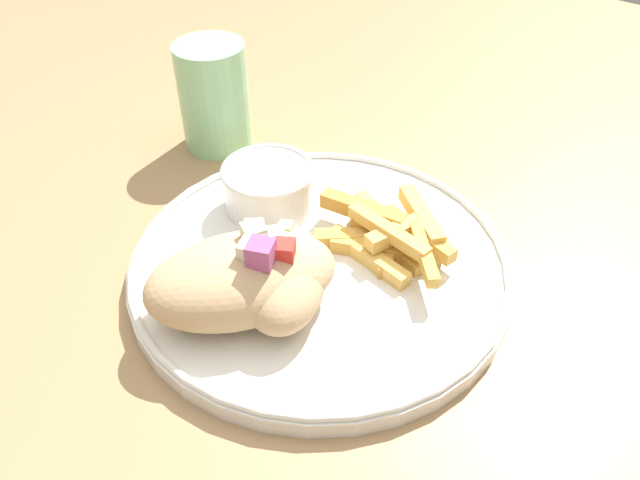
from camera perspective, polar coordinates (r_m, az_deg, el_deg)
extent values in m
cube|color=#9E7A51|center=(0.52, -3.98, -3.37)|extent=(1.52, 1.52, 0.04)
cylinder|color=#9E7A51|center=(1.54, -6.67, 11.54)|extent=(0.06, 0.06, 0.74)
cylinder|color=white|center=(0.49, 0.00, -2.37)|extent=(0.30, 0.30, 0.01)
torus|color=white|center=(0.49, 0.00, -1.60)|extent=(0.29, 0.29, 0.01)
ellipsoid|color=tan|center=(0.44, -3.46, -3.29)|extent=(0.12, 0.11, 0.05)
cube|color=white|center=(0.43, -5.54, 0.04)|extent=(0.01, 0.01, 0.01)
cube|color=silver|center=(0.44, -3.73, -0.18)|extent=(0.01, 0.01, 0.01)
cube|color=#B7D693|center=(0.45, -3.15, 0.98)|extent=(0.01, 0.01, 0.01)
cube|color=#A34C84|center=(0.44, -2.33, -0.83)|extent=(0.01, 0.01, 0.01)
ellipsoid|color=tan|center=(0.44, -7.20, -3.53)|extent=(0.16, 0.15, 0.05)
cube|color=white|center=(0.43, -4.20, 0.09)|extent=(0.02, 0.02, 0.01)
cube|color=#B7D693|center=(0.43, -6.05, 0.48)|extent=(0.02, 0.02, 0.02)
cube|color=red|center=(0.42, -3.32, -1.05)|extent=(0.02, 0.02, 0.01)
cube|color=#A34C84|center=(0.41, -5.42, -1.20)|extent=(0.02, 0.02, 0.02)
cube|color=silver|center=(0.43, -5.98, 0.16)|extent=(0.02, 0.02, 0.01)
cube|color=white|center=(0.44, -6.04, 0.75)|extent=(0.02, 0.02, 0.01)
cube|color=silver|center=(0.42, -6.41, -1.02)|extent=(0.02, 0.02, 0.01)
cube|color=gold|center=(0.49, 5.60, -0.97)|extent=(0.04, 0.08, 0.01)
cube|color=gold|center=(0.52, 6.52, 1.30)|extent=(0.03, 0.08, 0.01)
cube|color=gold|center=(0.50, 6.06, -0.06)|extent=(0.04, 0.08, 0.01)
cube|color=gold|center=(0.49, 6.22, -1.00)|extent=(0.05, 0.03, 0.01)
cube|color=#E5B251|center=(0.49, 8.04, -0.89)|extent=(0.03, 0.06, 0.01)
cube|color=gold|center=(0.50, 4.29, 0.23)|extent=(0.06, 0.07, 0.01)
cube|color=#E5B251|center=(0.52, 6.23, 1.78)|extent=(0.04, 0.08, 0.01)
cube|color=#E5B251|center=(0.48, 4.42, -1.50)|extent=(0.03, 0.08, 0.01)
cube|color=#E5B251|center=(0.50, 8.08, -0.60)|extent=(0.05, 0.06, 0.01)
cube|color=gold|center=(0.49, 8.94, 0.58)|extent=(0.03, 0.07, 0.01)
cube|color=#E5B251|center=(0.49, 7.11, 0.74)|extent=(0.06, 0.03, 0.01)
cube|color=gold|center=(0.47, 9.46, -1.15)|extent=(0.06, 0.05, 0.01)
cube|color=gold|center=(0.50, 3.91, 2.73)|extent=(0.02, 0.07, 0.01)
cube|color=#E5B251|center=(0.50, 9.22, 2.17)|extent=(0.05, 0.06, 0.01)
cube|color=#E5B251|center=(0.48, 6.27, 0.76)|extent=(0.02, 0.08, 0.01)
cube|color=gold|center=(0.50, 6.11, 1.31)|extent=(0.03, 0.06, 0.01)
cylinder|color=white|center=(0.53, -4.71, 4.71)|extent=(0.08, 0.08, 0.04)
cylinder|color=beige|center=(0.52, -4.80, 6.13)|extent=(0.06, 0.06, 0.01)
torus|color=white|center=(0.52, -4.82, 6.40)|extent=(0.08, 0.08, 0.00)
cylinder|color=#8CCC93|center=(0.63, -9.66, 12.81)|extent=(0.07, 0.07, 0.11)
cylinder|color=silver|center=(0.64, -9.50, 11.57)|extent=(0.06, 0.06, 0.06)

